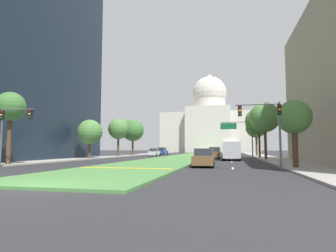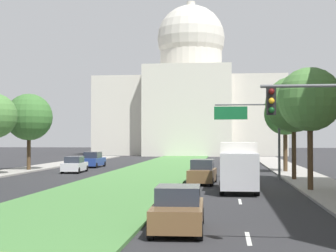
{
  "view_description": "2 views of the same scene",
  "coord_description": "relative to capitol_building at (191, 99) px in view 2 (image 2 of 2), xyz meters",
  "views": [
    {
      "loc": [
        7.91,
        -9.63,
        1.71
      ],
      "look_at": [
        -2.33,
        35.81,
        5.47
      ],
      "focal_mm": 29.16,
      "sensor_mm": 36.0,
      "label": 1
    },
    {
      "loc": [
        7.37,
        -3.61,
        3.48
      ],
      "look_at": [
        2.77,
        37.11,
        4.45
      ],
      "focal_mm": 54.78,
      "sensor_mm": 36.0,
      "label": 2
    }
  ],
  "objects": [
    {
      "name": "sedan_midblock",
      "position": [
        5.6,
        -69.52,
        -10.83
      ],
      "size": [
        2.14,
        4.5,
        1.86
      ],
      "color": "brown",
      "rests_on": "ground_plane"
    },
    {
      "name": "grass_median",
      "position": [
        0.0,
        -57.27,
        -11.62
      ],
      "size": [
        8.31,
        95.03,
        0.14
      ],
      "primitive_type": "cube",
      "color": "#4C8442",
      "rests_on": "ground_plane"
    },
    {
      "name": "lane_dashes_right",
      "position": [
        8.14,
        -72.27,
        -11.68
      ],
      "size": [
        0.16,
        35.63,
        0.01
      ],
      "color": "silver",
      "rests_on": "ground_plane"
    },
    {
      "name": "overhead_guide_sign",
      "position": [
        9.77,
        -64.81,
        -7.04
      ],
      "size": [
        5.53,
        0.2,
        6.5
      ],
      "color": "#515456",
      "rests_on": "ground_plane"
    },
    {
      "name": "sedan_far_horizon",
      "position": [
        -8.35,
        -48.76,
        -10.83
      ],
      "size": [
        2.09,
        4.6,
        1.84
      ],
      "color": "navy",
      "rests_on": "ground_plane"
    },
    {
      "name": "street_tree_left_distant",
      "position": [
        -13.3,
        -56.35,
        -6.0
      ],
      "size": [
        4.94,
        4.94,
        8.17
      ],
      "color": "#4C3823",
      "rests_on": "ground_plane"
    },
    {
      "name": "sedan_distant",
      "position": [
        -7.77,
        -58.19,
        -10.92
      ],
      "size": [
        1.98,
        4.36,
        1.63
      ],
      "color": "silver",
      "rests_on": "ground_plane"
    },
    {
      "name": "street_tree_right_mid",
      "position": [
        12.8,
        -74.44,
        -5.72
      ],
      "size": [
        4.16,
        4.16,
        8.08
      ],
      "color": "#4C3823",
      "rests_on": "ground_plane"
    },
    {
      "name": "sedan_lead_stopped",
      "position": [
        5.59,
        -89.22,
        -10.9
      ],
      "size": [
        2.04,
        4.38,
        1.67
      ],
      "color": "brown",
      "rests_on": "ground_plane"
    },
    {
      "name": "box_truck_delivery",
      "position": [
        8.18,
        -74.79,
        -10.01
      ],
      "size": [
        2.4,
        6.4,
        3.2
      ],
      "color": "#BCBCC1",
      "rests_on": "ground_plane"
    },
    {
      "name": "sidewalk_right",
      "position": [
        14.12,
        -62.55,
        -11.61
      ],
      "size": [
        4.0,
        95.03,
        0.15
      ],
      "primitive_type": "cube",
      "color": "#9E9991",
      "rests_on": "ground_plane"
    },
    {
      "name": "street_tree_right_distant",
      "position": [
        13.32,
        -55.94,
        -5.83
      ],
      "size": [
        4.21,
        4.21,
        8.0
      ],
      "color": "#4C3823",
      "rests_on": "ground_plane"
    },
    {
      "name": "capitol_building",
      "position": [
        0.0,
        0.0,
        0.0
      ],
      "size": [
        38.6,
        23.39,
        32.77
      ],
      "color": "beige",
      "rests_on": "ground_plane"
    },
    {
      "name": "ground_plane",
      "position": [
        0.0,
        -51.99,
        -11.69
      ],
      "size": [
        260.0,
        260.0,
        0.0
      ],
      "primitive_type": "plane",
      "color": "#2B2B2D"
    },
    {
      "name": "street_tree_right_far",
      "position": [
        12.86,
        -66.02,
        -5.48
      ],
      "size": [
        4.58,
        4.58,
        8.53
      ],
      "color": "#4C3823",
      "rests_on": "ground_plane"
    }
  ]
}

